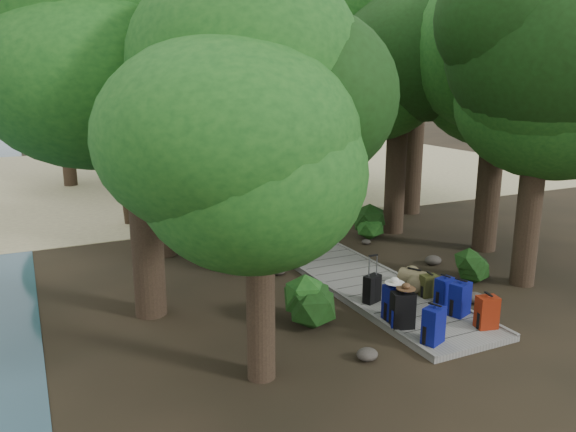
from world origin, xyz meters
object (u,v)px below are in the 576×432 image
backpack_right_a (487,311)px  backpack_right_c (445,290)px  backpack_left_b (403,308)px  suitcase_on_boardwalk (372,289)px  backpack_right_b (460,297)px  kayak (134,198)px  sun_lounger (293,185)px  backpack_left_a (434,323)px  backpack_right_d (429,285)px  backpack_left_c (395,300)px  lone_suitcase_on_sand (240,196)px  duffel_right_khaki (414,279)px

backpack_right_a → backpack_right_c: 1.25m
backpack_left_b → suitcase_on_boardwalk: (0.18, 1.29, -0.09)m
backpack_right_b → kayak: bearing=85.8°
backpack_left_b → sun_lounger: size_ratio=0.40×
backpack_left_a → backpack_right_d: size_ratio=1.38×
backpack_left_b → backpack_right_a: bearing=-10.6°
backpack_right_c → backpack_left_c: bearing=176.1°
backpack_left_b → backpack_right_c: backpack_left_b is taller
backpack_left_a → backpack_right_a: size_ratio=1.07×
kayak → backpack_left_c: bearing=-78.8°
backpack_left_b → backpack_right_d: 1.80m
backpack_left_c → backpack_right_d: (1.38, 0.65, -0.12)m
backpack_right_a → backpack_right_c: backpack_right_a is taller
backpack_right_b → sun_lounger: backpack_right_b is taller
backpack_left_b → suitcase_on_boardwalk: bearing=97.7°
backpack_left_b → sun_lounger: bearing=88.2°
backpack_right_a → suitcase_on_boardwalk: backpack_right_a is taller
backpack_left_a → backpack_left_b: 0.77m
backpack_left_a → lone_suitcase_on_sand: size_ratio=1.02×
backpack_left_c → lone_suitcase_on_sand: size_ratio=1.07×
backpack_left_c → backpack_right_c: size_ratio=1.21×
duffel_right_khaki → backpack_right_c: bearing=-119.4°
backpack_right_d → kayak: bearing=114.5°
backpack_left_c → suitcase_on_boardwalk: 0.92m
backpack_left_b → duffel_right_khaki: backpack_left_b is taller
backpack_right_d → suitcase_on_boardwalk: size_ratio=0.90×
duffel_right_khaki → sun_lounger: 11.90m
backpack_left_a → backpack_right_d: backpack_left_a is taller
duffel_right_khaki → sun_lounger: size_ratio=0.33×
backpack_right_a → backpack_right_d: (0.04, 1.73, -0.08)m
backpack_left_c → backpack_right_b: (1.30, -0.40, -0.01)m
backpack_left_a → backpack_left_c: (-0.01, 1.15, 0.02)m
backpack_left_c → duffel_right_khaki: (1.41, 1.20, -0.18)m
duffel_right_khaki → backpack_right_d: bearing=-121.1°
backpack_left_a → backpack_right_a: bearing=-18.3°
backpack_left_a → duffel_right_khaki: bearing=38.4°
backpack_right_c → sun_lounger: bearing=67.8°
backpack_right_b → kayak: backpack_right_b is taller
duffel_right_khaki → lone_suitcase_on_sand: 10.05m
backpack_right_d → lone_suitcase_on_sand: size_ratio=0.74×
lone_suitcase_on_sand → sun_lounger: 3.39m
duffel_right_khaki → sun_lounger: sun_lounger is taller
backpack_left_c → suitcase_on_boardwalk: backpack_left_c is taller
backpack_left_a → backpack_right_b: bearing=9.4°
duffel_right_khaki → backpack_right_b: bearing=-122.6°
backpack_right_c → backpack_right_d: 0.49m
backpack_left_b → suitcase_on_boardwalk: size_ratio=1.31×
backpack_right_d → duffel_right_khaki: backpack_right_d is taller
backpack_right_c → kayak: 14.08m
backpack_left_c → backpack_right_a: size_ratio=1.12×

